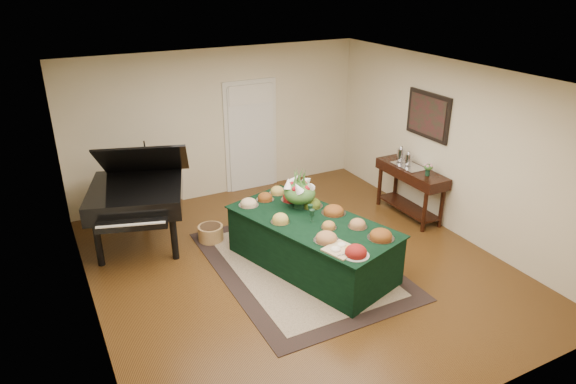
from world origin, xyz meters
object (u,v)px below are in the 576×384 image
buffet_table (312,244)px  floral_centerpiece (300,189)px  grand_piano (137,194)px  mahogany_sideboard (411,179)px

buffet_table → floral_centerpiece: floral_centerpiece is taller
buffet_table → floral_centerpiece: (0.05, 0.46, 0.65)m
buffet_table → grand_piano: size_ratio=1.39×
floral_centerpiece → buffet_table: bearing=-96.5°
buffet_table → grand_piano: bearing=137.8°
buffet_table → grand_piano: 2.73m
buffet_table → mahogany_sideboard: size_ratio=1.90×
floral_centerpiece → mahogany_sideboard: size_ratio=0.34×
grand_piano → floral_centerpiece: bearing=-33.4°
buffet_table → grand_piano: (-1.99, 1.81, 0.46)m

